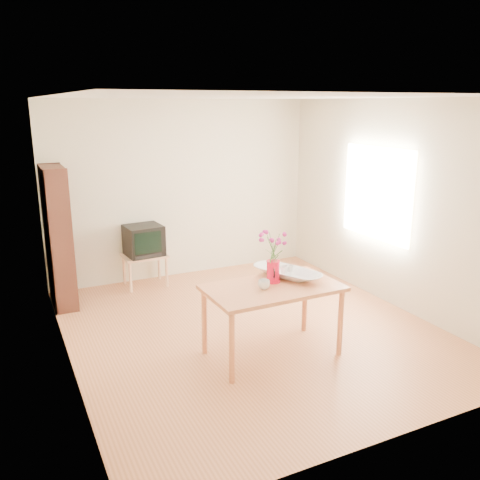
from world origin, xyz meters
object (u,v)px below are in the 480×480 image
pitcher (273,272)px  bowl (287,255)px  mug (264,285)px  television (143,240)px  table (273,294)px

pitcher → bowl: bowl is taller
mug → television: 2.69m
table → pitcher: (0.06, 0.11, 0.19)m
television → table: bearing=-81.5°
bowl → table: bearing=-146.1°
table → television: television is taller
bowl → television: bearing=110.4°
pitcher → television: pitcher is taller
table → television: size_ratio=2.60×
table → pitcher: size_ratio=5.89×
table → pitcher: bearing=59.7°
bowl → television: bowl is taller
mug → pitcher: bearing=-176.0°
bowl → mug: bearing=-151.0°
pitcher → television: 2.60m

